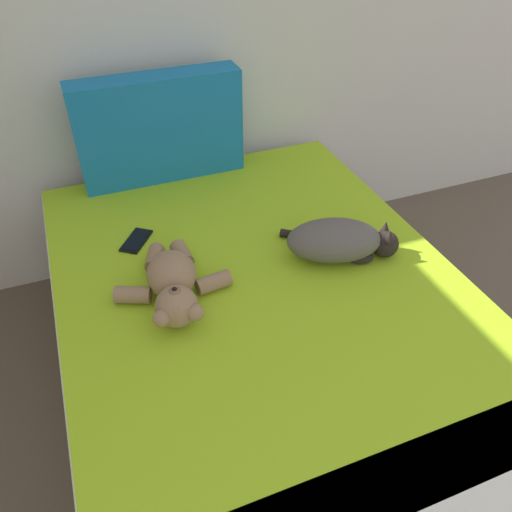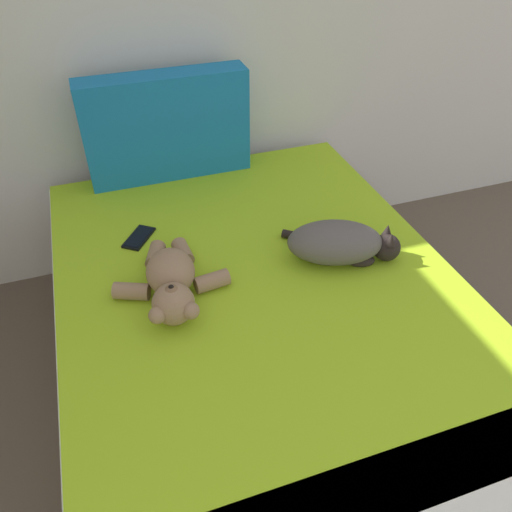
% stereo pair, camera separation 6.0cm
% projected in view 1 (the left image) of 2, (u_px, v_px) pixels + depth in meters
% --- Properties ---
extents(wall_back, '(4.18, 0.06, 2.41)m').
position_uv_depth(wall_back, '(297.00, 0.00, 2.25)').
color(wall_back, silver).
rests_on(wall_back, ground_plane).
extents(bed, '(1.41, 1.95, 0.56)m').
position_uv_depth(bed, '(264.00, 344.00, 1.90)').
color(bed, olive).
rests_on(bed, ground_plane).
extents(patterned_cushion, '(0.71, 0.14, 0.46)m').
position_uv_depth(patterned_cushion, '(160.00, 129.00, 2.18)').
color(patterned_cushion, '#1972AD').
rests_on(patterned_cushion, bed).
extents(cat, '(0.42, 0.34, 0.15)m').
position_uv_depth(cat, '(339.00, 241.00, 1.81)').
color(cat, '#59514C').
rests_on(cat, bed).
extents(teddy_bear, '(0.39, 0.45, 0.15)m').
position_uv_depth(teddy_bear, '(173.00, 284.00, 1.64)').
color(teddy_bear, '#937051').
rests_on(teddy_bear, bed).
extents(cell_phone, '(0.15, 0.16, 0.01)m').
position_uv_depth(cell_phone, '(136.00, 241.00, 1.92)').
color(cell_phone, black).
rests_on(cell_phone, bed).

